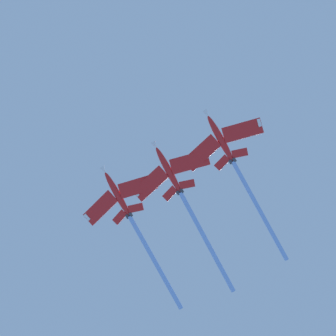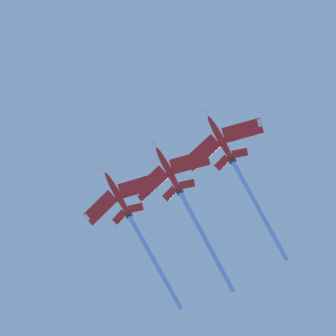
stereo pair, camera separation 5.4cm
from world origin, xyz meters
name	(u,v)px [view 2 (the right image)]	position (x,y,z in m)	size (l,w,h in m)	color
jet_inner_left	(233,162)	(6.68, 18.48, 108.50)	(27.43, 29.30, 13.37)	red
jet_centre	(183,197)	(-4.78, 10.20, 107.90)	(27.67, 29.55, 13.88)	red
jet_inner_right	(131,219)	(-14.35, 0.66, 108.45)	(26.83, 29.24, 13.21)	red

